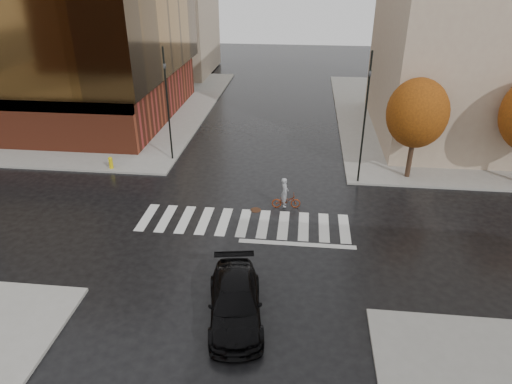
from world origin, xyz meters
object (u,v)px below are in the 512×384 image
Objects in this scene: sedan at (235,302)px; fire_hydrant at (111,162)px; traffic_light_ne at (366,109)px; traffic_light_nw at (167,97)px; cyclist at (286,198)px.

sedan reaches higher than fire_hydrant.
sedan is 0.63× the size of traffic_light_ne.
traffic_light_nw is at bearing 30.42° from fire_hydrant.
sedan is 9.49m from cyclist.
cyclist reaches higher than sedan.
traffic_light_nw reaches higher than cyclist.
fire_hydrant is at bearing 65.92° from cyclist.
traffic_light_ne is at bearing -55.73° from cyclist.
cyclist is 7.29m from traffic_light_ne.
sedan is 17.11m from fire_hydrant.
cyclist is 0.24× the size of traffic_light_nw.
fire_hydrant is (-10.67, 13.37, -0.14)m from sedan.
sedan is 2.72× the size of cyclist.
traffic_light_ne reaches higher than fire_hydrant.
cyclist is 2.27× the size of fire_hydrant.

